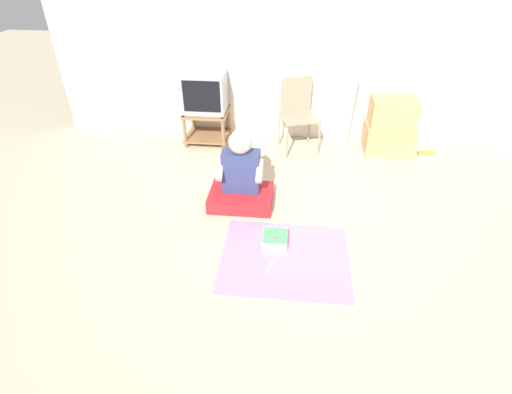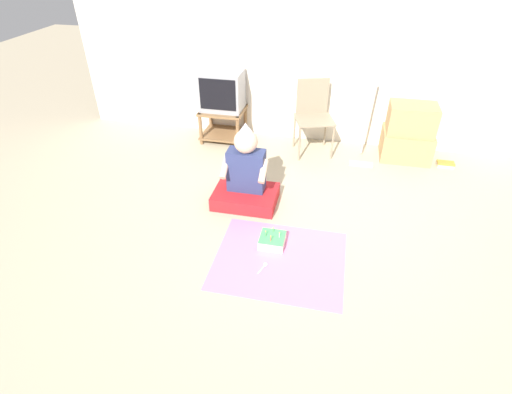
% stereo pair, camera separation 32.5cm
% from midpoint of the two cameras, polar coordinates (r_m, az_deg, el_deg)
% --- Properties ---
extents(ground_plane, '(16.00, 16.00, 0.00)m').
position_cam_midpoint_polar(ground_plane, '(3.58, 4.10, -6.88)').
color(ground_plane, tan).
extents(wall_back, '(6.40, 0.06, 2.55)m').
position_cam_midpoint_polar(wall_back, '(5.03, 5.93, 21.83)').
color(wall_back, silver).
rests_on(wall_back, ground_plane).
extents(tv_stand, '(0.55, 0.48, 0.41)m').
position_cam_midpoint_polar(tv_stand, '(5.26, -8.81, 10.33)').
color(tv_stand, olive).
rests_on(tv_stand, ground_plane).
extents(tv, '(0.51, 0.40, 0.48)m').
position_cam_midpoint_polar(tv, '(5.12, -9.18, 14.54)').
color(tv, '#99999E').
rests_on(tv, tv_stand).
extents(folding_chair, '(0.54, 0.52, 0.87)m').
position_cam_midpoint_polar(folding_chair, '(4.95, 4.10, 12.33)').
color(folding_chair, gray).
rests_on(folding_chair, ground_plane).
extents(cardboard_box_stack, '(0.58, 0.46, 0.67)m').
position_cam_midpoint_polar(cardboard_box_stack, '(5.15, 16.90, 9.52)').
color(cardboard_box_stack, tan).
rests_on(cardboard_box_stack, ground_plane).
extents(dust_mop, '(0.28, 0.31, 1.24)m').
position_cam_midpoint_polar(dust_mop, '(4.84, 11.45, 9.36)').
color(dust_mop, '#B2ADA3').
rests_on(dust_mop, ground_plane).
extents(book_pile, '(0.20, 0.15, 0.04)m').
position_cam_midpoint_polar(book_pile, '(5.29, 21.50, 5.66)').
color(book_pile, beige).
rests_on(book_pile, ground_plane).
extents(person_seated, '(0.63, 0.46, 0.86)m').
position_cam_midpoint_polar(person_seated, '(3.95, -4.52, 2.45)').
color(person_seated, red).
rests_on(person_seated, ground_plane).
extents(party_cloth, '(1.09, 0.94, 0.01)m').
position_cam_midpoint_polar(party_cloth, '(3.44, 1.44, -8.76)').
color(party_cloth, pink).
rests_on(party_cloth, ground_plane).
extents(birthday_cake, '(0.22, 0.22, 0.15)m').
position_cam_midpoint_polar(birthday_cake, '(3.55, 0.12, -6.13)').
color(birthday_cake, '#F4E0C6').
rests_on(birthday_cake, party_cloth).
extents(plastic_spoon_near, '(0.06, 0.14, 0.01)m').
position_cam_midpoint_polar(plastic_spoon_near, '(3.36, -0.60, -9.76)').
color(plastic_spoon_near, white).
rests_on(plastic_spoon_near, party_cloth).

